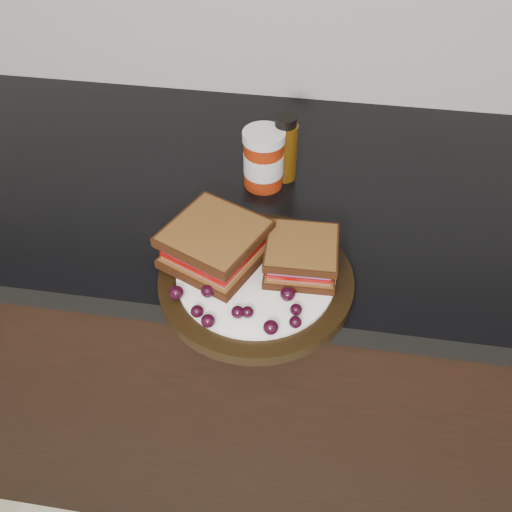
{
  "coord_description": "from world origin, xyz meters",
  "views": [
    {
      "loc": [
        0.26,
        0.91,
        1.51
      ],
      "look_at": [
        0.18,
        1.46,
        0.96
      ],
      "focal_mm": 40.0,
      "sensor_mm": 36.0,
      "label": 1
    }
  ],
  "objects": [
    {
      "name": "grape_13",
      "position": [
        0.24,
        1.52,
        0.93
      ],
      "size": [
        0.02,
        0.02,
        0.02
      ],
      "primitive_type": "ellipsoid",
      "color": "black",
      "rests_on": "plate"
    },
    {
      "name": "grape_0",
      "position": [
        0.08,
        1.4,
        0.93
      ],
      "size": [
        0.02,
        0.02,
        0.02
      ],
      "primitive_type": "ellipsoid",
      "color": "black",
      "rests_on": "plate"
    },
    {
      "name": "sandwich_left",
      "position": [
        0.11,
        1.48,
        0.95
      ],
      "size": [
        0.16,
        0.16,
        0.06
      ],
      "primitive_type": null,
      "rotation": [
        0.0,
        0.0,
        -0.42
      ],
      "color": "brown",
      "rests_on": "plate"
    },
    {
      "name": "grape_12",
      "position": [
        0.26,
        1.49,
        0.93
      ],
      "size": [
        0.02,
        0.02,
        0.02
      ],
      "primitive_type": "ellipsoid",
      "color": "black",
      "rests_on": "plate"
    },
    {
      "name": "plate",
      "position": [
        0.18,
        1.46,
        0.91
      ],
      "size": [
        0.28,
        0.28,
        0.02
      ],
      "primitive_type": "cylinder",
      "color": "black",
      "rests_on": "countertop"
    },
    {
      "name": "grape_5",
      "position": [
        0.18,
        1.38,
        0.93
      ],
      "size": [
        0.02,
        0.02,
        0.02
      ],
      "primitive_type": "ellipsoid",
      "color": "black",
      "rests_on": "plate"
    },
    {
      "name": "grape_18",
      "position": [
        0.11,
        1.5,
        0.93
      ],
      "size": [
        0.02,
        0.02,
        0.02
      ],
      "primitive_type": "ellipsoid",
      "color": "black",
      "rests_on": "plate"
    },
    {
      "name": "grape_20",
      "position": [
        0.13,
        1.45,
        0.93
      ],
      "size": [
        0.02,
        0.02,
        0.02
      ],
      "primitive_type": "ellipsoid",
      "color": "black",
      "rests_on": "plate"
    },
    {
      "name": "grape_6",
      "position": [
        0.21,
        1.36,
        0.93
      ],
      "size": [
        0.02,
        0.02,
        0.02
      ],
      "primitive_type": "ellipsoid",
      "color": "black",
      "rests_on": "plate"
    },
    {
      "name": "grape_3",
      "position": [
        0.13,
        1.36,
        0.93
      ],
      "size": [
        0.02,
        0.02,
        0.02
      ],
      "primitive_type": "ellipsoid",
      "color": "black",
      "rests_on": "plate"
    },
    {
      "name": "grape_4",
      "position": [
        0.17,
        1.38,
        0.93
      ],
      "size": [
        0.02,
        0.02,
        0.02
      ],
      "primitive_type": "ellipsoid",
      "color": "black",
      "rests_on": "plate"
    },
    {
      "name": "base_cabinets",
      "position": [
        0.0,
        1.7,
        0.43
      ],
      "size": [
        3.96,
        0.58,
        0.86
      ],
      "primitive_type": "cube",
      "color": "black",
      "rests_on": "ground_plane"
    },
    {
      "name": "grape_19",
      "position": [
        0.11,
        1.49,
        0.93
      ],
      "size": [
        0.02,
        0.02,
        0.02
      ],
      "primitive_type": "ellipsoid",
      "color": "black",
      "rests_on": "plate"
    },
    {
      "name": "grape_2",
      "position": [
        0.11,
        1.37,
        0.93
      ],
      "size": [
        0.02,
        0.02,
        0.02
      ],
      "primitive_type": "ellipsoid",
      "color": "black",
      "rests_on": "plate"
    },
    {
      "name": "grape_11",
      "position": [
        0.25,
        1.45,
        0.93
      ],
      "size": [
        0.02,
        0.02,
        0.02
      ],
      "primitive_type": "ellipsoid",
      "color": "black",
      "rests_on": "plate"
    },
    {
      "name": "grape_8",
      "position": [
        0.24,
        1.4,
        0.93
      ],
      "size": [
        0.02,
        0.02,
        0.02
      ],
      "primitive_type": "ellipsoid",
      "color": "black",
      "rests_on": "plate"
    },
    {
      "name": "grape_10",
      "position": [
        0.27,
        1.45,
        0.93
      ],
      "size": [
        0.02,
        0.02,
        0.02
      ],
      "primitive_type": "ellipsoid",
      "color": "black",
      "rests_on": "plate"
    },
    {
      "name": "grape_15",
      "position": [
        0.12,
        1.47,
        0.93
      ],
      "size": [
        0.02,
        0.02,
        0.02
      ],
      "primitive_type": "ellipsoid",
      "color": "black",
      "rests_on": "plate"
    },
    {
      "name": "grape_14",
      "position": [
        0.12,
        1.51,
        0.93
      ],
      "size": [
        0.02,
        0.02,
        0.02
      ],
      "primitive_type": "ellipsoid",
      "color": "black",
      "rests_on": "plate"
    },
    {
      "name": "grape_7",
      "position": [
        0.24,
        1.37,
        0.93
      ],
      "size": [
        0.02,
        0.02,
        0.02
      ],
      "primitive_type": "ellipsoid",
      "color": "black",
      "rests_on": "plate"
    },
    {
      "name": "grape_16",
      "position": [
        0.1,
        1.47,
        0.93
      ],
      "size": [
        0.02,
        0.02,
        0.02
      ],
      "primitive_type": "ellipsoid",
      "color": "black",
      "rests_on": "plate"
    },
    {
      "name": "grape_1",
      "position": [
        0.12,
        1.41,
        0.93
      ],
      "size": [
        0.02,
        0.02,
        0.02
      ],
      "primitive_type": "ellipsoid",
      "color": "black",
      "rests_on": "plate"
    },
    {
      "name": "condiment_jar",
      "position": [
        0.15,
        1.7,
        0.95
      ],
      "size": [
        0.08,
        0.08,
        0.1
      ],
      "primitive_type": "cylinder",
      "rotation": [
        0.0,
        0.0,
        0.16
      ],
      "color": "maroon",
      "rests_on": "countertop"
    },
    {
      "name": "oil_bottle",
      "position": [
        0.19,
        1.72,
        0.96
      ],
      "size": [
        0.04,
        0.04,
        0.12
      ],
      "primitive_type": "cylinder",
      "rotation": [
        0.0,
        0.0,
        0.01
      ],
      "color": "#492A07",
      "rests_on": "countertop"
    },
    {
      "name": "grape_9",
      "position": [
        0.23,
        1.42,
        0.93
      ],
      "size": [
        0.02,
        0.02,
        0.02
      ],
      "primitive_type": "ellipsoid",
      "color": "black",
      "rests_on": "plate"
    },
    {
      "name": "countertop",
      "position": [
        0.0,
        1.7,
        0.88
      ],
      "size": [
        3.98,
        0.6,
        0.04
      ],
      "primitive_type": "cube",
      "color": "black",
      "rests_on": "base_cabinets"
    },
    {
      "name": "sandwich_right",
      "position": [
        0.24,
        1.48,
        0.95
      ],
      "size": [
        0.1,
        0.1,
        0.05
      ],
      "primitive_type": null,
      "rotation": [
        0.0,
        0.0,
        0.03
      ],
      "color": "brown",
      "rests_on": "plate"
    },
    {
      "name": "grape_17",
      "position": [
        0.11,
        1.45,
        0.93
      ],
      "size": [
        0.02,
        0.02,
        0.02
      ],
      "primitive_type": "ellipsoid",
      "color": "black",
      "rests_on": "plate"
    }
  ]
}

